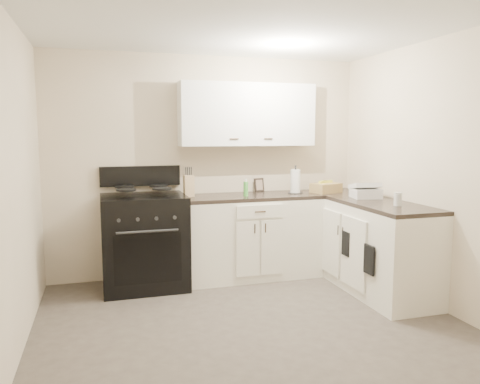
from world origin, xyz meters
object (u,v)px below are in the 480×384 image
object	(u,v)px
paper_towel	(295,182)
knife_block	(189,186)
stove	(144,244)
wicker_basket	(326,188)
countertop_grill	(366,193)

from	to	relation	value
paper_towel	knife_block	bearing A→B (deg)	176.15
stove	wicker_basket	size ratio (longest dim) A/B	3.19
paper_towel	countertop_grill	bearing A→B (deg)	-45.64
knife_block	countertop_grill	xyz separation A→B (m)	(1.80, -0.66, -0.07)
stove	paper_towel	distance (m)	1.84
countertop_grill	paper_towel	bearing A→B (deg)	144.84
paper_towel	wicker_basket	xyz separation A→B (m)	(0.37, -0.04, -0.08)
knife_block	countertop_grill	bearing A→B (deg)	-23.31
wicker_basket	paper_towel	bearing A→B (deg)	174.62
stove	countertop_grill	size ratio (longest dim) A/B	3.74
stove	paper_towel	bearing A→B (deg)	0.47
knife_block	paper_towel	size ratio (longest dim) A/B	0.86
stove	wicker_basket	world-z (taller)	wicker_basket
paper_towel	wicker_basket	distance (m)	0.39
paper_towel	wicker_basket	bearing A→B (deg)	-5.38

